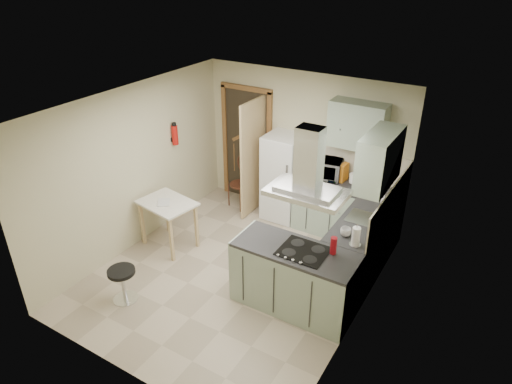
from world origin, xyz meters
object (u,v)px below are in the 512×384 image
Objects in this scene: extractor_hood at (307,192)px; stool at (123,285)px; microwave at (324,168)px; drop_leaf_table at (169,224)px; bentwood_chair at (241,184)px; fridge at (283,177)px; peninsula at (295,278)px.

extractor_hood is 1.85× the size of stool.
microwave is at bearing 107.28° from extractor_hood.
drop_leaf_table is at bearing 173.87° from extractor_hood.
bentwood_chair is (0.27, 1.64, 0.05)m from drop_leaf_table.
drop_leaf_table is 1.35m from stool.
stool is (-2.09, -1.05, -1.48)m from extractor_hood.
extractor_hood is 1.60× the size of microwave.
fridge is at bearing 174.13° from microwave.
drop_leaf_table is 1.69× the size of stool.
drop_leaf_table is at bearing 173.60° from peninsula.
bentwood_chair is 2.95m from stool.
microwave is (1.78, 1.78, 0.67)m from drop_leaf_table.
microwave is (0.69, 0.06, 0.31)m from fridge.
fridge is at bearing 67.55° from drop_leaf_table.
fridge is at bearing 20.37° from bentwood_chair.
microwave reaches higher than bentwood_chair.
peninsula is at bearing -86.31° from microwave.
fridge is 2.07m from drop_leaf_table.
extractor_hood reaches higher than microwave.
extractor_hood is 1.09× the size of drop_leaf_table.
fridge is 3.17m from stool.
peninsula reaches higher than stool.
peninsula reaches higher than drop_leaf_table.
fridge is 0.88m from bentwood_chair.
extractor_hood reaches higher than bentwood_chair.
peninsula is 2.33m from drop_leaf_table.
microwave reaches higher than stool.
extractor_hood is 3.14m from bentwood_chair.
peninsula reaches higher than bentwood_chair.
extractor_hood reaches higher than peninsula.
extractor_hood is 2.77m from drop_leaf_table.
peninsula is at bearing 180.00° from extractor_hood.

